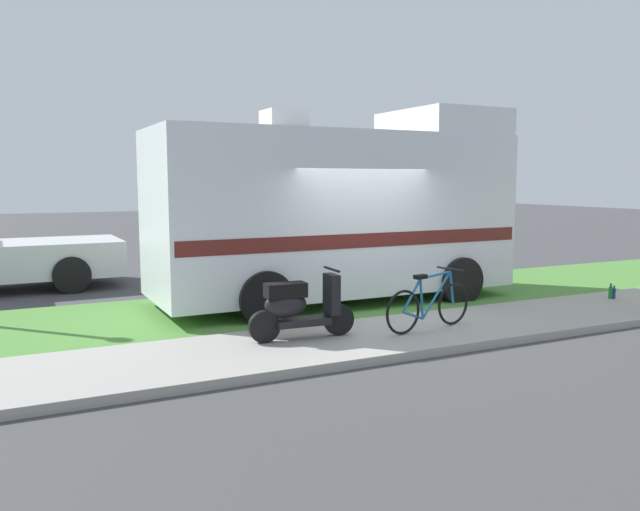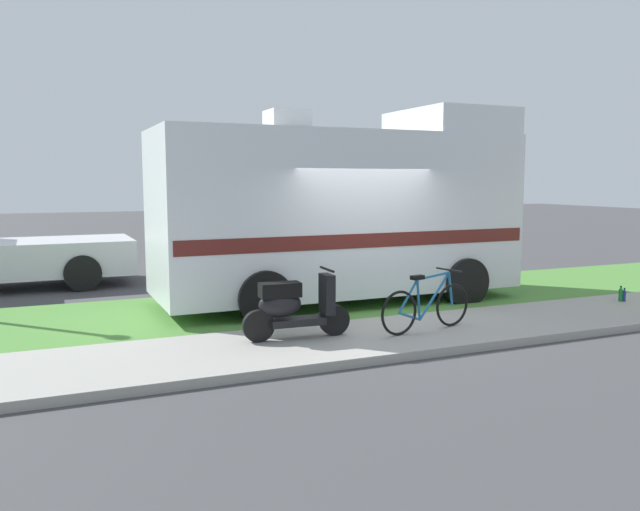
# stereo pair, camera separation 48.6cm
# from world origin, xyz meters

# --- Properties ---
(ground_plane) EXTENTS (80.00, 80.00, 0.00)m
(ground_plane) POSITION_xyz_m (0.00, 0.00, 0.00)
(ground_plane) COLOR #424244
(sidewalk) EXTENTS (24.00, 2.00, 0.12)m
(sidewalk) POSITION_xyz_m (0.00, -1.20, 0.06)
(sidewalk) COLOR #9E9B93
(sidewalk) RESTS_ON ground
(grass_strip) EXTENTS (24.00, 3.40, 0.08)m
(grass_strip) POSITION_xyz_m (0.00, 1.50, 0.04)
(grass_strip) COLOR #4C8438
(grass_strip) RESTS_ON ground
(motorhome_rv) EXTENTS (6.65, 2.52, 3.66)m
(motorhome_rv) POSITION_xyz_m (0.13, 1.54, 1.75)
(motorhome_rv) COLOR silver
(motorhome_rv) RESTS_ON ground
(scooter) EXTENTS (1.55, 0.50, 0.97)m
(scooter) POSITION_xyz_m (-1.82, -0.97, 0.58)
(scooter) COLOR black
(scooter) RESTS_ON ground
(bicycle) EXTENTS (1.67, 0.52, 0.88)m
(bicycle) POSITION_xyz_m (0.14, -1.29, 0.49)
(bicycle) COLOR black
(bicycle) RESTS_ON ground
(bottle_green) EXTENTS (0.06, 0.06, 0.25)m
(bottle_green) POSITION_xyz_m (4.67, -0.81, 0.22)
(bottle_green) COLOR navy
(bottle_green) RESTS_ON ground
(bottle_spare) EXTENTS (0.07, 0.07, 0.28)m
(bottle_spare) POSITION_xyz_m (4.61, -0.78, 0.24)
(bottle_spare) COLOR #19722D
(bottle_spare) RESTS_ON ground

